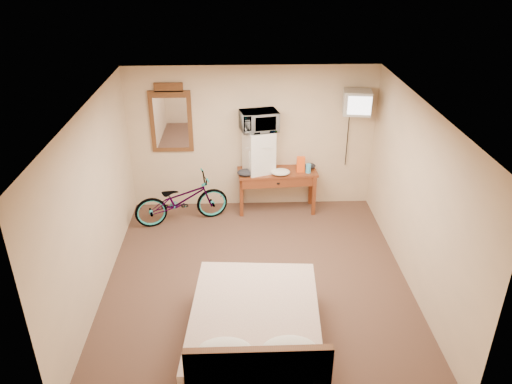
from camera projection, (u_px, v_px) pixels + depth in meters
room at (257, 201)px, 6.48m from camera, size 4.60×4.64×2.50m
desk at (277, 178)px, 8.56m from camera, size 1.37×0.60×0.75m
mini_fridge at (259, 151)px, 8.37m from camera, size 0.57×0.56×0.73m
microwave at (259, 121)px, 8.13m from camera, size 0.67×0.52×0.33m
snack_bag at (301, 164)px, 8.45m from camera, size 0.14×0.08×0.27m
blue_cup at (308, 168)px, 8.44m from camera, size 0.09×0.09×0.15m
cloth_cream at (281, 172)px, 8.38m from camera, size 0.32×0.25×0.10m
cloth_dark_a at (246, 173)px, 8.35m from camera, size 0.30×0.22×0.11m
cloth_dark_b at (310, 166)px, 8.62m from camera, size 0.20×0.16×0.09m
crt_television at (357, 102)px, 8.02m from camera, size 0.49×0.59×0.39m
wall_mirror at (171, 119)px, 8.30m from camera, size 0.70×0.04×1.19m
bicycle at (181, 200)px, 8.32m from camera, size 1.66×0.97×0.82m
bed at (255, 332)px, 5.68m from camera, size 1.58×2.02×0.90m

